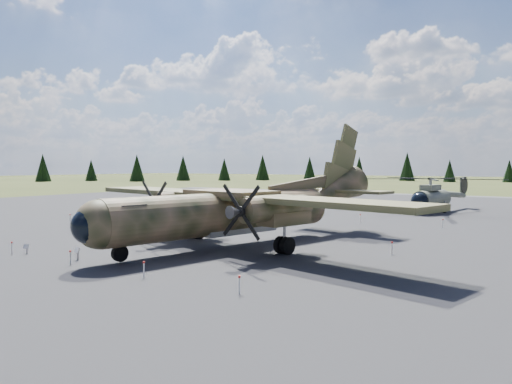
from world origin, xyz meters
The scene contains 8 objects.
ground centered at (0.00, 0.00, 0.00)m, with size 500.00×500.00×0.00m, color #4E5224.
apron centered at (0.00, 10.00, 0.00)m, with size 120.00×120.00×0.04m, color #57575C.
transport_plane centered at (6.10, -2.00, 2.89)m, with size 30.36×27.24×10.04m.
helicopter_near centered at (11.31, 30.74, 3.04)m, with size 19.33×20.94×4.28m.
info_placard_left centered at (-3.44, -12.84, 0.43)m, with size 0.44×0.27×0.64m.
info_placard_right centered at (1.05, -12.31, 0.52)m, with size 0.52×0.29×0.78m.
barrier_fence centered at (-0.46, -0.08, 0.51)m, with size 33.12×29.62×0.85m.
treeline centered at (-0.72, 2.21, 4.81)m, with size 315.68×321.35×10.92m.
Camera 1 is at (26.73, -31.45, 5.76)m, focal length 35.00 mm.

